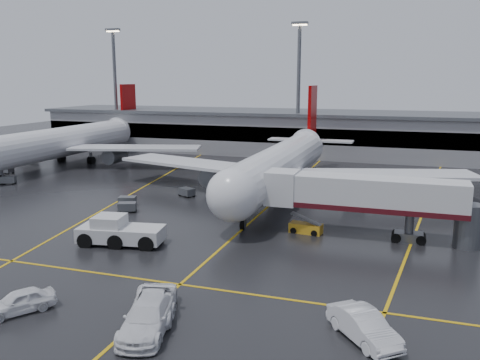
% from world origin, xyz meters
% --- Properties ---
extents(ground, '(220.00, 220.00, 0.00)m').
position_xyz_m(ground, '(0.00, 0.00, 0.00)').
color(ground, black).
rests_on(ground, ground).
extents(apron_line_centre, '(0.25, 90.00, 0.02)m').
position_xyz_m(apron_line_centre, '(0.00, 0.00, 0.01)').
color(apron_line_centre, gold).
rests_on(apron_line_centre, ground).
extents(apron_line_stop, '(60.00, 0.25, 0.02)m').
position_xyz_m(apron_line_stop, '(0.00, -22.00, 0.01)').
color(apron_line_stop, gold).
rests_on(apron_line_stop, ground).
extents(apron_line_left, '(9.99, 69.35, 0.02)m').
position_xyz_m(apron_line_left, '(-20.00, 10.00, 0.01)').
color(apron_line_left, gold).
rests_on(apron_line_left, ground).
extents(apron_line_right, '(7.57, 69.64, 0.02)m').
position_xyz_m(apron_line_right, '(18.00, 10.00, 0.01)').
color(apron_line_right, gold).
rests_on(apron_line_right, ground).
extents(terminal, '(122.00, 19.00, 8.60)m').
position_xyz_m(terminal, '(0.00, 47.93, 4.32)').
color(terminal, gray).
rests_on(terminal, ground).
extents(light_mast_left, '(3.00, 1.20, 25.45)m').
position_xyz_m(light_mast_left, '(-45.00, 42.00, 14.47)').
color(light_mast_left, '#595B60').
rests_on(light_mast_left, ground).
extents(light_mast_mid, '(3.00, 1.20, 25.45)m').
position_xyz_m(light_mast_mid, '(-5.00, 42.00, 14.47)').
color(light_mast_mid, '#595B60').
rests_on(light_mast_mid, ground).
extents(main_airliner, '(48.80, 45.60, 14.10)m').
position_xyz_m(main_airliner, '(0.00, 9.70, 4.21)').
color(main_airliner, silver).
rests_on(main_airliner, ground).
extents(second_airliner, '(48.80, 45.60, 14.10)m').
position_xyz_m(second_airliner, '(-42.00, 21.70, 4.21)').
color(second_airliner, silver).
rests_on(second_airliner, ground).
extents(jet_bridge, '(19.90, 3.40, 6.05)m').
position_xyz_m(jet_bridge, '(11.87, -6.00, 3.93)').
color(jet_bridge, silver).
rests_on(jet_bridge, ground).
extents(pushback_tractor, '(8.16, 4.48, 2.77)m').
position_xyz_m(pushback_tractor, '(-9.36, -15.17, 1.10)').
color(pushback_tractor, silver).
rests_on(pushback_tractor, ground).
extents(belt_loader, '(3.33, 1.83, 2.02)m').
position_xyz_m(belt_loader, '(6.33, -6.33, 0.50)').
color(belt_loader, gold).
rests_on(belt_loader, ground).
extents(service_van_a, '(4.52, 6.35, 1.61)m').
position_xyz_m(service_van_a, '(0.55, -27.19, 0.80)').
color(service_van_a, white).
rests_on(service_van_a, ground).
extents(service_van_b, '(3.96, 6.73, 1.83)m').
position_xyz_m(service_van_b, '(1.22, -29.10, 0.91)').
color(service_van_b, white).
rests_on(service_van_b, ground).
extents(service_van_c, '(4.89, 5.32, 1.77)m').
position_xyz_m(service_van_c, '(13.61, -25.99, 0.89)').
color(service_van_c, silver).
rests_on(service_van_c, ground).
extents(service_van_d, '(4.00, 4.74, 1.53)m').
position_xyz_m(service_van_d, '(-7.95, -29.47, 0.77)').
color(service_van_d, white).
rests_on(service_van_d, ground).
extents(baggage_cart_a, '(2.34, 1.96, 1.12)m').
position_xyz_m(baggage_cart_a, '(-14.69, -4.88, 0.63)').
color(baggage_cart_a, '#595B60').
rests_on(baggage_cart_a, ground).
extents(baggage_cart_b, '(2.30, 1.85, 1.12)m').
position_xyz_m(baggage_cart_b, '(-16.24, -2.23, 0.63)').
color(baggage_cart_b, '#595B60').
rests_on(baggage_cart_b, ground).
extents(baggage_cart_c, '(2.38, 2.09, 1.12)m').
position_xyz_m(baggage_cart_c, '(-11.45, 4.45, 0.63)').
color(baggage_cart_c, '#595B60').
rests_on(baggage_cart_c, ground).
extents(baggage_cart_d, '(2.10, 1.46, 1.12)m').
position_xyz_m(baggage_cart_d, '(-45.90, 10.17, 0.63)').
color(baggage_cart_d, '#595B60').
rests_on(baggage_cart_d, ground).
extents(baggage_cart_e, '(2.37, 2.05, 1.12)m').
position_xyz_m(baggage_cart_e, '(-39.43, 3.52, 0.63)').
color(baggage_cart_e, '#595B60').
rests_on(baggage_cart_e, ground).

